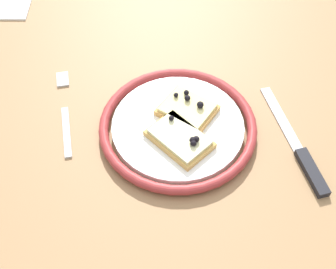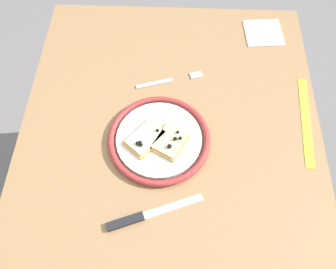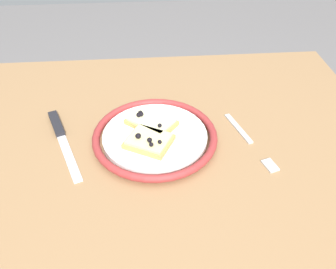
% 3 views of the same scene
% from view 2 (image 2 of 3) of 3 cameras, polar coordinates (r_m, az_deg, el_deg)
% --- Properties ---
extents(ground_plane, '(6.00, 6.00, 0.00)m').
position_cam_2_polar(ground_plane, '(1.65, 0.22, -12.85)').
color(ground_plane, slate).
extents(dining_table, '(0.99, 0.82, 0.75)m').
position_cam_2_polar(dining_table, '(1.04, 0.34, -2.41)').
color(dining_table, '#936D47').
rests_on(dining_table, ground_plane).
extents(plate, '(0.27, 0.27, 0.02)m').
position_cam_2_polar(plate, '(0.94, -1.46, -0.73)').
color(plate, white).
rests_on(plate, dining_table).
extents(pizza_slice_near, '(0.12, 0.11, 0.03)m').
position_cam_2_polar(pizza_slice_near, '(0.92, 0.56, -1.13)').
color(pizza_slice_near, tan).
rests_on(pizza_slice_near, plate).
extents(pizza_slice_far, '(0.12, 0.12, 0.03)m').
position_cam_2_polar(pizza_slice_far, '(0.93, -3.67, -0.58)').
color(pizza_slice_far, tan).
rests_on(pizza_slice_far, plate).
extents(knife, '(0.10, 0.23, 0.01)m').
position_cam_2_polar(knife, '(0.87, -4.73, -13.11)').
color(knife, silver).
rests_on(knife, dining_table).
extents(fork, '(0.07, 0.20, 0.00)m').
position_cam_2_polar(fork, '(1.06, 0.35, 8.70)').
color(fork, '#BABABA').
rests_on(fork, dining_table).
extents(measuring_tape, '(0.29, 0.05, 0.00)m').
position_cam_2_polar(measuring_tape, '(1.05, 21.27, 2.06)').
color(measuring_tape, yellow).
rests_on(measuring_tape, dining_table).
extents(napkin, '(0.13, 0.13, 0.00)m').
position_cam_2_polar(napkin, '(1.23, 15.08, 15.50)').
color(napkin, white).
rests_on(napkin, dining_table).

